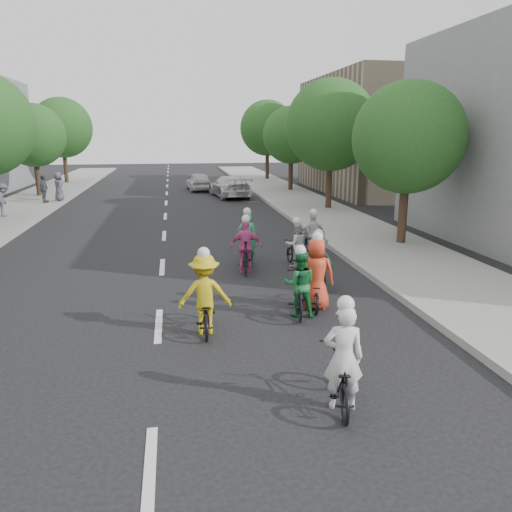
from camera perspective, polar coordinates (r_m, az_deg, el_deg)
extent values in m
plane|color=black|center=(11.33, -11.06, -7.80)|extent=(120.00, 120.00, 0.00)
cube|color=#999993|center=(21.91, -26.48, 1.79)|extent=(0.18, 80.00, 0.18)
cube|color=gray|center=(22.27, 10.60, 3.16)|extent=(4.00, 80.00, 0.15)
cube|color=#999993|center=(21.68, 5.75, 3.08)|extent=(0.18, 80.00, 0.18)
cube|color=gray|center=(37.89, 15.21, 13.25)|extent=(10.00, 14.00, 8.00)
cylinder|color=black|center=(35.73, -23.65, 7.95)|extent=(0.32, 0.32, 2.27)
sphere|color=#21531B|center=(35.60, -24.10, 12.49)|extent=(4.00, 4.00, 4.00)
cylinder|color=black|center=(44.48, -20.92, 9.29)|extent=(0.32, 0.32, 2.48)
sphere|color=#21531B|center=(44.39, -21.29, 13.51)|extent=(4.80, 4.80, 4.80)
cylinder|color=black|center=(19.31, 16.41, 4.40)|extent=(0.32, 0.32, 2.27)
sphere|color=#21531B|center=(19.08, 17.00, 12.83)|extent=(4.00, 4.00, 4.00)
cylinder|color=black|center=(27.60, 8.32, 7.75)|extent=(0.32, 0.32, 2.48)
sphere|color=#21531B|center=(27.45, 8.57, 14.58)|extent=(4.80, 4.80, 4.80)
cylinder|color=black|center=(36.25, 3.97, 9.14)|extent=(0.32, 0.32, 2.27)
sphere|color=#21531B|center=(36.12, 4.05, 13.63)|extent=(4.00, 4.00, 4.00)
cylinder|color=black|center=(45.02, 1.29, 10.24)|extent=(0.32, 0.32, 2.48)
sphere|color=#21531B|center=(44.93, 1.31, 14.42)|extent=(4.80, 4.80, 4.80)
imported|color=black|center=(8.07, 9.60, -13.58)|extent=(0.92, 1.77, 0.89)
imported|color=silver|center=(7.82, 9.96, -11.36)|extent=(0.68, 0.52, 1.67)
sphere|color=silver|center=(7.49, 10.23, -5.43)|extent=(0.26, 0.26, 0.26)
imported|color=black|center=(11.66, 4.87, -4.21)|extent=(0.78, 1.81, 1.05)
imported|color=#166630|center=(11.50, 5.02, -3.21)|extent=(0.83, 0.70, 1.54)
sphere|color=silver|center=(11.29, 5.10, 0.61)|extent=(0.26, 0.26, 0.26)
imported|color=black|center=(10.75, -5.86, -6.30)|extent=(0.65, 1.71, 0.89)
imported|color=gold|center=(10.52, -5.88, -4.35)|extent=(1.13, 0.68, 1.72)
sphere|color=silver|center=(10.27, -6.01, 0.32)|extent=(0.26, 0.26, 0.26)
imported|color=black|center=(15.16, -1.19, 0.04)|extent=(0.72, 1.74, 1.01)
imported|color=#D74C96|center=(15.00, -1.14, 1.10)|extent=(1.00, 0.53, 1.63)
sphere|color=silver|center=(14.83, -1.16, 4.25)|extent=(0.26, 0.26, 0.26)
imported|color=black|center=(12.21, 6.72, -4.02)|extent=(0.83, 1.62, 0.81)
imported|color=red|center=(11.98, 6.92, -2.03)|extent=(0.95, 0.71, 1.75)
sphere|color=silver|center=(11.76, 7.04, 2.16)|extent=(0.26, 0.26, 0.26)
imported|color=black|center=(16.26, -1.05, 0.89)|extent=(0.74, 1.64, 0.95)
imported|color=#2B9F67|center=(16.09, -1.01, 2.07)|extent=(0.68, 0.51, 1.68)
sphere|color=silver|center=(15.93, -1.02, 5.10)|extent=(0.26, 0.26, 0.26)
imported|color=black|center=(15.92, 4.50, 0.27)|extent=(0.72, 1.58, 0.80)
imported|color=silver|center=(15.75, 4.61, 1.33)|extent=(0.77, 0.63, 1.44)
sphere|color=silver|center=(15.60, 4.66, 3.99)|extent=(0.26, 0.26, 0.26)
imported|color=black|center=(13.91, 6.95, -1.54)|extent=(0.48, 1.54, 0.92)
imported|color=#226851|center=(13.75, 7.10, -0.55)|extent=(0.97, 0.58, 1.47)
sphere|color=silver|center=(13.58, 7.20, 2.53)|extent=(0.26, 0.26, 0.26)
imported|color=black|center=(17.43, 6.43, 1.50)|extent=(0.64, 1.63, 0.84)
imported|color=silver|center=(17.27, 6.55, 2.47)|extent=(0.89, 0.41, 1.48)
sphere|color=silver|center=(17.13, 6.62, 4.96)|extent=(0.26, 0.26, 0.26)
imported|color=silver|center=(33.12, -3.03, 7.96)|extent=(2.64, 5.10, 1.41)
imported|color=silver|center=(37.22, -6.57, 8.47)|extent=(1.88, 3.97, 1.31)
imported|color=#51525E|center=(27.35, -26.97, 5.77)|extent=(0.78, 1.15, 1.65)
imported|color=#4C4E59|center=(31.76, -23.09, 7.07)|extent=(0.56, 1.00, 1.62)
imported|color=#4F4D5A|center=(32.31, -21.62, 7.39)|extent=(0.80, 0.97, 1.71)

